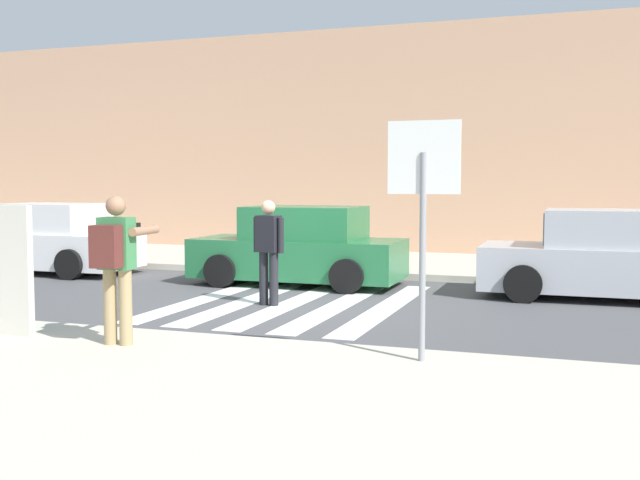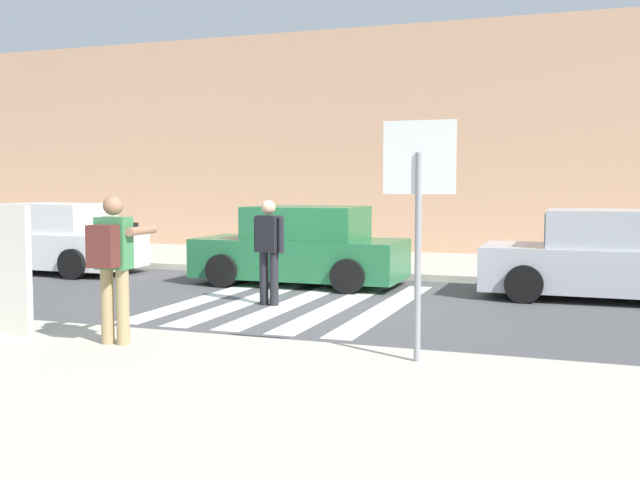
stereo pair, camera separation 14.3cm
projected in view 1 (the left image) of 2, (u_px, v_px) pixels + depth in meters
ground_plane at (290, 304)px, 12.39m from camera, size 120.00×120.00×0.00m
sidewalk_near at (31, 405)px, 6.54m from camera, size 60.00×6.00×0.14m
sidewalk_far at (380, 263)px, 18.04m from camera, size 60.00×4.80×0.14m
building_facade_far at (419, 145)px, 21.95m from camera, size 56.00×4.00×6.22m
crosswalk_stripe_0 at (209, 297)px, 13.10m from camera, size 0.44×5.20×0.01m
crosswalk_stripe_1 at (251, 300)px, 12.84m from camera, size 0.44×5.20×0.01m
crosswalk_stripe_2 at (294, 302)px, 12.58m from camera, size 0.44×5.20×0.01m
crosswalk_stripe_3 at (339, 305)px, 12.32m from camera, size 0.44×5.20×0.01m
crosswalk_stripe_4 at (387, 307)px, 12.06m from camera, size 0.44×5.20×0.01m
stop_sign at (424, 187)px, 7.75m from camera, size 0.76×0.08×2.52m
photographer_with_backpack at (116, 257)px, 8.57m from camera, size 0.62×0.87×1.72m
pedestrian_crossing at (269, 246)px, 12.23m from camera, size 0.57×0.31×1.72m
parked_car_white at (48, 240)px, 16.68m from camera, size 4.10×1.92×1.55m
parked_car_green at (300, 248)px, 14.72m from camera, size 4.10×1.92×1.55m
parked_car_silver at (606, 257)px, 12.89m from camera, size 4.10×1.92×1.55m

